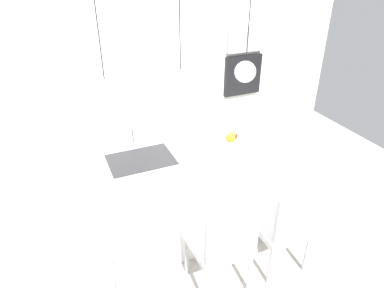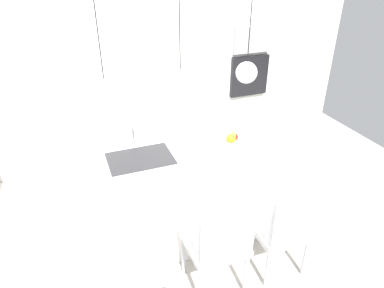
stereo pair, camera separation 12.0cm
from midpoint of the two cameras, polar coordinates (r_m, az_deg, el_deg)
floor at (r=3.72m, az=-2.41°, el=-13.74°), size 6.60×6.60×0.00m
back_wall at (r=4.49m, az=-10.59°, el=12.72°), size 6.00×0.10×2.60m
kitchen_island at (r=3.42m, az=-2.57°, el=-7.92°), size 2.20×0.87×0.94m
sink_basin at (r=3.07m, az=-9.42°, el=-2.62°), size 0.56×0.40×0.02m
faucet at (r=3.18m, az=-10.63°, el=1.51°), size 0.02×0.17×0.22m
fruit_bowl at (r=3.23m, az=5.14°, el=0.44°), size 0.28×0.28×0.15m
microwave at (r=4.95m, az=7.89°, el=16.55°), size 0.54×0.08×0.34m
oven at (r=5.08m, az=7.51°, el=11.05°), size 0.56×0.08×0.56m
chair_near at (r=2.73m, az=-8.72°, el=-19.35°), size 0.50×0.49×0.86m
chair_middle at (r=2.86m, az=3.74°, el=-15.69°), size 0.46×0.45×0.91m
chair_far at (r=3.13m, az=13.72°, el=-12.63°), size 0.44×0.47×0.90m
pendant_light_left at (r=2.75m, az=-15.07°, el=8.30°), size 0.19×0.19×0.79m
pendant_light_center at (r=2.89m, az=-3.07°, el=10.25°), size 0.19×0.19×0.79m
pendant_light_right at (r=3.14m, az=7.55°, el=11.59°), size 0.19×0.19×0.79m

